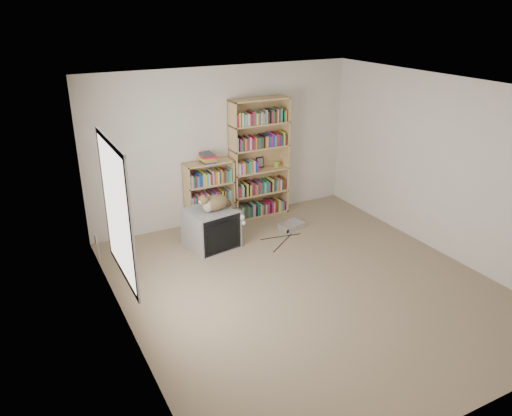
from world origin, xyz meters
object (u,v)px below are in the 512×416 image
bookcase_tall (259,162)px  dvd_player (292,225)px  cat (219,205)px  crt_tv (211,228)px  bookcase_short (209,196)px

bookcase_tall → dvd_player: (0.20, -0.76, -0.89)m
cat → dvd_player: (1.29, 0.07, -0.63)m
dvd_player → cat: bearing=167.3°
crt_tv → bookcase_tall: bearing=22.5°
crt_tv → bookcase_tall: size_ratio=0.39×
crt_tv → cat: bearing=-43.9°
cat → bookcase_short: (0.18, 0.83, -0.18)m
bookcase_short → dvd_player: size_ratio=2.78×
cat → bookcase_tall: (1.09, 0.83, 0.26)m
cat → bookcase_tall: bookcase_tall is taller
bookcase_tall → dvd_player: 1.19m
bookcase_tall → dvd_player: bearing=-75.5°
cat → dvd_player: cat is taller
bookcase_tall → cat: bearing=-142.7°
crt_tv → bookcase_short: 0.83m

